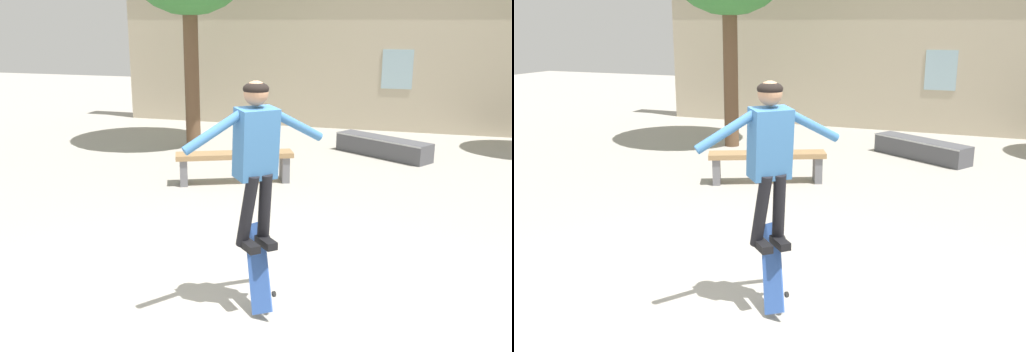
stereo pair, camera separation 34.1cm
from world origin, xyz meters
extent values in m
plane|color=#A39E93|center=(0.00, 0.00, 0.00)|extent=(40.00, 40.00, 0.00)
cube|color=#B7A88E|center=(0.00, 9.61, 1.59)|extent=(12.40, 0.40, 3.19)
cube|color=#99B7C6|center=(0.74, 9.40, 1.47)|extent=(0.70, 0.02, 0.90)
cylinder|color=brown|center=(-3.18, 6.48, 1.50)|extent=(0.30, 0.30, 3.00)
cube|color=#99754C|center=(-1.44, 4.09, 0.47)|extent=(1.87, 1.11, 0.08)
cube|color=slate|center=(-2.19, 3.75, 0.21)|extent=(0.24, 0.34, 0.43)
cube|color=slate|center=(-0.69, 4.43, 0.21)|extent=(0.24, 0.34, 0.43)
cube|color=#4C4C51|center=(0.70, 6.73, 0.18)|extent=(1.92, 1.43, 0.36)
cube|color=#B7B7BC|center=(0.58, 6.54, 0.35)|extent=(1.70, 1.06, 0.02)
cube|color=teal|center=(0.10, 0.17, 1.55)|extent=(0.43, 0.43, 0.63)
sphere|color=#A37556|center=(0.10, 0.17, 1.97)|extent=(0.30, 0.30, 0.21)
ellipsoid|color=black|center=(0.10, 0.17, 2.01)|extent=(0.31, 0.31, 0.12)
cylinder|color=black|center=(0.16, 0.23, 0.95)|extent=(0.22, 0.29, 0.70)
cube|color=black|center=(0.19, 0.21, 0.64)|extent=(0.25, 0.26, 0.07)
cylinder|color=black|center=(0.04, 0.12, 0.95)|extent=(0.29, 0.23, 0.70)
cube|color=black|center=(0.06, 0.09, 0.64)|extent=(0.25, 0.26, 0.07)
cylinder|color=teal|center=(0.38, 0.45, 1.68)|extent=(0.45, 0.44, 0.34)
cylinder|color=teal|center=(-0.18, -0.10, 1.68)|extent=(0.45, 0.44, 0.34)
cube|color=#2D519E|center=(0.12, 0.18, 0.40)|extent=(0.40, 0.48, 0.76)
cylinder|color=black|center=(0.30, 0.07, 0.22)|extent=(0.05, 0.08, 0.07)
cylinder|color=black|center=(0.10, 0.11, 0.13)|extent=(0.05, 0.08, 0.07)
cylinder|color=black|center=(0.17, 0.34, 0.64)|extent=(0.05, 0.08, 0.07)
cylinder|color=black|center=(-0.03, 0.37, 0.55)|extent=(0.05, 0.08, 0.07)
camera|label=1|loc=(1.48, -4.37, 2.55)|focal=40.00mm
camera|label=2|loc=(1.80, -4.26, 2.55)|focal=40.00mm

